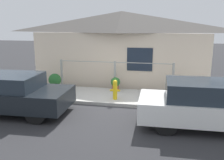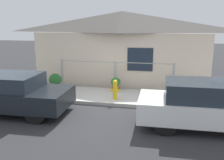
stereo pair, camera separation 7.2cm
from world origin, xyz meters
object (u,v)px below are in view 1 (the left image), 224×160
at_px(car_left, 11,93).
at_px(potted_plant_near_hydrant, 115,83).
at_px(potted_plant_by_fence, 55,80).
at_px(fire_hydrant, 115,89).
at_px(car_right, 210,105).

height_order(car_left, potted_plant_near_hydrant, car_left).
relative_size(potted_plant_near_hydrant, potted_plant_by_fence, 0.80).
distance_m(potted_plant_near_hydrant, potted_plant_by_fence, 2.60).
height_order(potted_plant_near_hydrant, potted_plant_by_fence, potted_plant_by_fence).
relative_size(car_left, fire_hydrant, 5.16).
bearing_deg(potted_plant_by_fence, car_right, -24.51).
height_order(car_right, potted_plant_near_hydrant, car_right).
xyz_separation_m(potted_plant_near_hydrant, potted_plant_by_fence, (-2.57, -0.38, 0.10)).
bearing_deg(potted_plant_near_hydrant, car_right, -42.95).
distance_m(car_right, potted_plant_near_hydrant, 4.47).
bearing_deg(car_right, car_left, 179.10).
relative_size(fire_hydrant, potted_plant_near_hydrant, 1.35).
bearing_deg(car_right, potted_plant_near_hydrant, 136.15).
xyz_separation_m(fire_hydrant, potted_plant_near_hydrant, (-0.23, 1.30, -0.10)).
bearing_deg(fire_hydrant, potted_plant_near_hydrant, 99.95).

